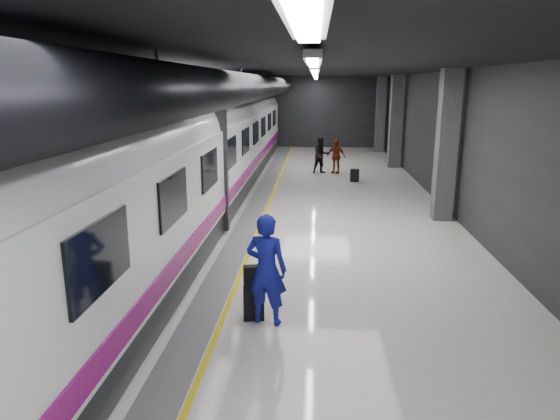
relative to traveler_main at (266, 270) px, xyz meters
name	(u,v)px	position (x,y,z in m)	size (l,w,h in m)	color
ground	(291,235)	(0.15, 5.26, -0.98)	(40.00, 40.00, 0.00)	white
platform_hall	(283,103)	(-0.14, 6.22, 2.55)	(10.02, 40.02, 4.51)	black
train	(172,159)	(-3.10, 5.26, 1.08)	(3.05, 38.00, 4.05)	black
traveler_main	(266,270)	(0.00, 0.00, 0.00)	(0.72, 0.47, 1.97)	#1916A8
suitcase_main	(254,303)	(-0.24, 0.12, -0.69)	(0.37, 0.23, 0.60)	black
shoulder_bag	(252,277)	(-0.26, 0.09, -0.18)	(0.31, 0.16, 0.41)	black
traveler_far_a	(321,155)	(1.07, 15.17, -0.14)	(0.82, 0.64, 1.68)	black
traveler_far_b	(336,156)	(1.75, 15.27, -0.20)	(0.92, 0.38, 1.58)	maroon
suitcase_far	(355,175)	(2.49, 13.21, -0.71)	(0.37, 0.24, 0.54)	black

